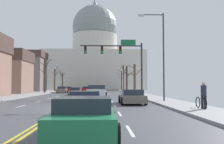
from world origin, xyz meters
TOP-DOWN VIEW (x-y plane):
  - ground at (0.00, -0.00)m, footprint 20.00×180.00m
  - signal_gantry at (4.84, 14.77)m, footprint 7.91×0.41m
  - street_lamp_right at (7.89, 5.67)m, footprint 2.41×0.24m
  - capitol_building at (0.00, 71.72)m, footprint 33.80×18.40m
  - pickup_truck_near_00 at (1.97, 10.01)m, footprint 2.28×5.42m
  - sedan_near_01 at (5.05, 3.89)m, footprint 2.09×4.32m
  - sedan_near_02 at (1.63, -3.03)m, footprint 2.01×4.38m
  - sedan_near_03 at (1.99, -9.66)m, footprint 1.99×4.27m
  - sedan_oncoming_00 at (-1.73, 23.67)m, footprint 2.00×4.55m
  - sedan_oncoming_01 at (-5.34, 33.30)m, footprint 1.98×4.28m
  - sedan_oncoming_02 at (-5.33, 41.70)m, footprint 2.03×4.28m
  - sedan_oncoming_03 at (-1.82, 50.76)m, footprint 2.07×4.57m
  - flank_building_00 at (-18.33, 47.68)m, footprint 12.74×8.32m
  - flank_building_02 at (-15.69, 31.91)m, footprint 8.44×8.38m
  - bare_tree_00 at (7.93, 24.35)m, footprint 2.31×1.84m
  - bare_tree_01 at (-8.49, 42.71)m, footprint 2.17×1.97m
  - bare_tree_02 at (7.88, 45.14)m, footprint 1.86×2.03m
  - bare_tree_03 at (-8.17, 51.88)m, footprint 1.71×2.82m
  - bare_tree_04 at (7.84, 36.53)m, footprint 2.45×1.80m
  - bare_tree_05 at (-8.13, 30.73)m, footprint 2.50×2.02m
  - bare_tree_06 at (7.89, 51.43)m, footprint 2.75×2.37m
  - pedestrian_00 at (8.76, -2.04)m, footprint 0.35×0.34m
  - bicycle_parked at (8.73, -1.68)m, footprint 0.12×1.77m

SIDE VIEW (x-z plane):
  - ground at x=0.00m, z-range -0.08..0.12m
  - bicycle_parked at x=8.73m, z-range 0.06..0.91m
  - sedan_oncoming_03 at x=-1.82m, z-range -0.04..1.13m
  - sedan_oncoming_00 at x=-1.73m, z-range -0.04..1.14m
  - sedan_oncoming_02 at x=-5.33m, z-range -0.04..1.15m
  - sedan_near_01 at x=5.05m, z-range -0.03..1.18m
  - sedan_near_03 at x=1.99m, z-range -0.03..1.20m
  - sedan_near_02 at x=1.63m, z-range -0.03..1.21m
  - sedan_oncoming_01 at x=-5.34m, z-range -0.04..1.25m
  - pickup_truck_near_00 at x=1.97m, z-range -0.08..1.50m
  - pedestrian_00 at x=8.76m, z-range 0.23..1.88m
  - bare_tree_00 at x=7.93m, z-range 0.22..5.10m
  - bare_tree_03 at x=-8.17m, z-range 0.17..5.55m
  - bare_tree_01 at x=-8.49m, z-range -0.08..5.82m
  - bare_tree_04 at x=7.84m, z-range 0.17..5.86m
  - bare_tree_06 at x=7.89m, z-range 0.22..5.89m
  - bare_tree_05 at x=-8.13m, z-range 0.21..6.88m
  - bare_tree_02 at x=7.88m, z-range 0.30..6.89m
  - flank_building_02 at x=-15.69m, z-range 0.06..8.18m
  - street_lamp_right at x=7.89m, z-range 0.89..8.98m
  - flank_building_00 at x=-18.33m, z-range 0.06..10.05m
  - signal_gantry at x=4.84m, z-range 1.75..8.98m
  - capitol_building at x=0.00m, z-range -4.08..28.07m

